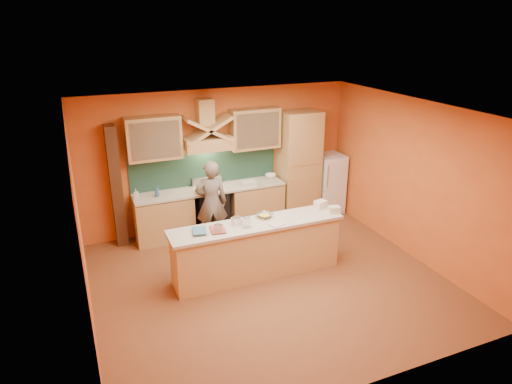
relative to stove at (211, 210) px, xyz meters
name	(u,v)px	position (x,y,z in m)	size (l,w,h in m)	color
floor	(270,281)	(0.30, -2.20, -0.45)	(5.50, 5.00, 0.01)	brown
ceiling	(272,112)	(0.30, -2.20, 2.35)	(5.50, 5.00, 0.01)	white
wall_back	(219,159)	(0.30, 0.30, 0.95)	(5.50, 0.02, 2.80)	orange
wall_front	(368,285)	(0.30, -4.70, 0.95)	(5.50, 0.02, 2.80)	orange
wall_left	(81,233)	(-2.45, -2.20, 0.95)	(0.02, 5.00, 2.80)	orange
wall_right	(413,180)	(3.05, -2.20, 0.95)	(0.02, 5.00, 2.80)	orange
base_cabinet_left	(164,219)	(-0.95, 0.00, -0.02)	(1.10, 0.60, 0.86)	tan
base_cabinet_right	(255,204)	(0.95, 0.00, -0.02)	(1.10, 0.60, 0.86)	tan
counter_top	(210,189)	(0.00, 0.00, 0.45)	(3.00, 0.62, 0.04)	beige
stove	(211,210)	(0.00, 0.00, 0.00)	(0.60, 0.58, 0.90)	black
backsplash	(205,168)	(0.00, 0.28, 0.80)	(3.00, 0.03, 0.70)	#1A3A2E
range_hood	(208,143)	(0.00, 0.05, 1.37)	(0.92, 0.50, 0.24)	tan
hood_chimney	(205,112)	(0.00, 0.15, 1.95)	(0.30, 0.30, 0.50)	tan
upper_cabinet_left	(154,138)	(-1.00, 0.12, 1.55)	(1.00, 0.35, 0.80)	tan
upper_cabinet_right	(255,128)	(1.00, 0.12, 1.55)	(1.00, 0.35, 0.80)	tan
pantry_column	(299,166)	(1.95, 0.00, 0.70)	(0.80, 0.60, 2.30)	tan
fridge	(328,183)	(2.70, 0.00, 0.20)	(0.58, 0.60, 1.30)	white
trim_column_left	(116,187)	(-1.75, 0.15, 0.70)	(0.20, 0.30, 2.30)	#472816
island_body	(257,251)	(0.20, -1.90, -0.01)	(2.80, 0.55, 0.88)	#DFB672
island_top	(257,224)	(0.20, -1.90, 0.47)	(2.90, 0.62, 0.05)	beige
person	(212,203)	(-0.13, -0.49, 0.37)	(0.60, 0.39, 1.64)	#70665B
pot_large	(203,189)	(-0.18, -0.14, 0.53)	(0.26, 0.26, 0.16)	silver
pot_small	(210,183)	(0.06, 0.17, 0.51)	(0.20, 0.20, 0.12)	#B9B8C0
soap_bottle_a	(136,194)	(-1.42, 0.01, 0.56)	(0.08, 0.08, 0.18)	silver
soap_bottle_b	(157,191)	(-1.05, -0.04, 0.58)	(0.09, 0.09, 0.23)	#305684
bowl_back	(271,176)	(1.37, 0.14, 0.51)	(0.23, 0.23, 0.07)	white
dish_rack	(249,183)	(0.76, -0.16, 0.52)	(0.27, 0.21, 0.10)	silver
book_lower	(211,230)	(-0.59, -1.90, 0.51)	(0.23, 0.31, 0.03)	#A74C3B
book_upper	(193,231)	(-0.86, -1.86, 0.53)	(0.21, 0.29, 0.02)	teal
jar_large	(247,222)	(0.00, -1.96, 0.57)	(0.13, 0.13, 0.15)	white
jar_small	(218,229)	(-0.49, -1.99, 0.56)	(0.13, 0.13, 0.13)	white
kitchen_scale	(237,221)	(-0.12, -1.82, 0.55)	(0.13, 0.13, 0.11)	white
mixing_bowl	(264,215)	(0.41, -1.73, 0.53)	(0.26, 0.26, 0.06)	silver
cloth	(277,224)	(0.47, -2.08, 0.50)	(0.23, 0.17, 0.02)	beige
grocery_bag_a	(321,204)	(1.47, -1.74, 0.56)	(0.20, 0.16, 0.13)	beige
grocery_bag_b	(334,210)	(1.58, -2.02, 0.55)	(0.19, 0.14, 0.11)	beige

